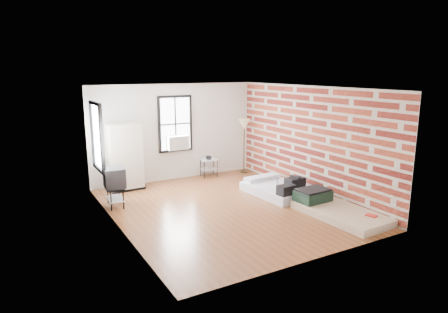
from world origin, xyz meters
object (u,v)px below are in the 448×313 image
mattress_main (279,188)px  side_table (209,163)px  tv_stand (115,179)px  floor_lamp (244,127)px  wardrobe (125,157)px  mattress_bare (334,209)px

mattress_main → side_table: side_table is taller
side_table → tv_stand: 3.44m
side_table → floor_lamp: size_ratio=0.37×
mattress_main → side_table: size_ratio=2.89×
side_table → floor_lamp: bearing=-5.4°
wardrobe → side_table: (2.57, 0.07, -0.48)m
mattress_bare → side_table: size_ratio=3.43×
floor_lamp → wardrobe: bearing=179.4°
mattress_main → floor_lamp: floor_lamp is taller
wardrobe → tv_stand: size_ratio=1.92×
mattress_main → mattress_bare: size_ratio=0.84×
side_table → floor_lamp: (1.19, -0.11, 1.04)m
mattress_main → wardrobe: bearing=139.8°
mattress_bare → floor_lamp: floor_lamp is taller
floor_lamp → side_table: bearing=174.6°
side_table → tv_stand: tv_stand is taller
floor_lamp → tv_stand: bearing=-164.8°
mattress_main → wardrobe: size_ratio=1.01×
mattress_main → wardrobe: wardrobe is taller
mattress_main → side_table: (-0.79, 2.47, 0.27)m
mattress_main → tv_stand: tv_stand is taller
side_table → mattress_bare: bearing=-77.4°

